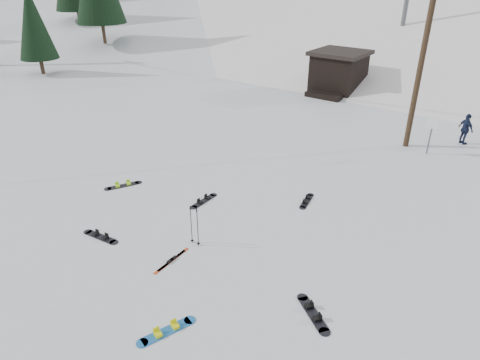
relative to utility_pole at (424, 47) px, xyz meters
The scene contains 16 objects.
ground 14.90m from the utility_pole, 98.13° to the right, with size 200.00×200.00×0.00m, color silver.
ski_slope 44.31m from the utility_pole, 92.79° to the left, with size 60.00×75.00×45.00m, color white.
ridge_left 53.35m from the utility_pole, 138.18° to the left, with size 34.00×85.00×38.00m, color silver.
treeline_left 44.65m from the utility_pole, 144.16° to the left, with size 20.00×64.00×10.00m, color black, non-canonical shape.
utility_pole is the anchor object (origin of this frame).
trail_sign 3.60m from the utility_pole, 21.04° to the right, with size 0.50×0.09×1.85m.
lift_hut 10.40m from the utility_pole, 135.24° to the left, with size 3.40×4.10×2.75m.
hero_snowboard 16.04m from the utility_pole, 92.96° to the right, with size 0.69×1.49×0.11m.
hero_skis 14.34m from the utility_pole, 101.34° to the right, with size 0.18×1.49×0.08m.
ski_poles 13.13m from the utility_pole, 102.43° to the right, with size 0.37×0.10×1.33m.
board_scatter_a 15.53m from the utility_pole, 111.33° to the right, with size 1.45×0.41×0.10m.
board_scatter_b 11.84m from the utility_pole, 113.06° to the right, with size 0.29×1.43×0.10m.
board_scatter_c 14.20m from the utility_pole, 124.76° to the right, with size 0.82×1.39×0.11m.
board_scatter_d 13.63m from the utility_pole, 82.11° to the right, with size 1.31×1.01×0.11m.
board_scatter_f 9.09m from the utility_pole, 98.74° to the right, with size 0.48×1.29×0.09m.
skier_navy 4.87m from the utility_pole, 41.90° to the left, with size 0.89×0.37×1.52m, color #161E38.
Camera 1 is at (7.15, -6.29, 7.96)m, focal length 32.00 mm.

